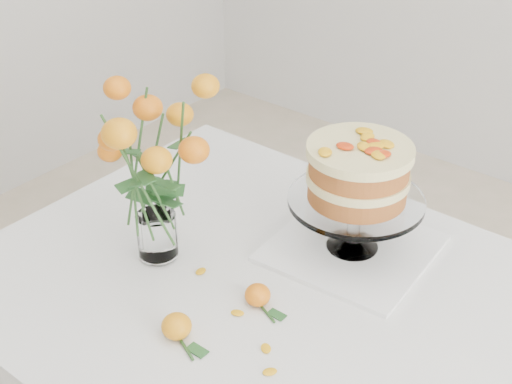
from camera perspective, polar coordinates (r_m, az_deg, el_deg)
table at (r=1.43m, az=4.97°, el=-12.08°), size 1.43×0.93×0.76m
napkin at (r=1.53m, az=7.67°, el=-4.46°), size 0.34×0.34×0.01m
cake_stand at (r=1.44m, az=8.16°, el=1.13°), size 0.28×0.28×0.25m
rose_vase at (r=1.39m, az=-8.48°, el=2.99°), size 0.35×0.35×0.42m
loose_rose_near at (r=1.31m, az=-6.37°, el=-10.64°), size 0.10×0.06×0.05m
loose_rose_far at (r=1.37m, az=0.14°, el=-8.25°), size 0.09×0.05×0.04m
stray_petal_a at (r=1.36m, az=-1.50°, el=-9.66°), size 0.03×0.02×0.00m
stray_petal_b at (r=1.30m, az=0.80°, el=-12.41°), size 0.03×0.02×0.00m
stray_petal_c at (r=1.26m, az=1.11°, el=-14.20°), size 0.03×0.02×0.00m
stray_petal_d at (r=1.47m, az=-4.44°, el=-6.35°), size 0.03×0.02×0.00m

